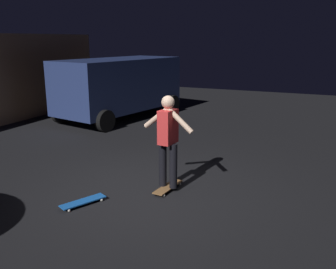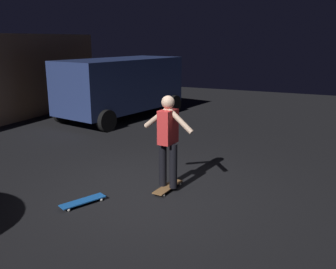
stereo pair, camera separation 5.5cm
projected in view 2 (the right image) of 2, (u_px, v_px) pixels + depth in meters
name	position (u px, v px, depth m)	size (l,w,h in m)	color
ground_plane	(149.00, 192.00, 6.61)	(28.00, 28.00, 0.00)	black
parked_van	(121.00, 84.00, 12.56)	(4.88, 2.96, 2.03)	navy
skateboard_ridden	(168.00, 187.00, 6.68)	(0.80, 0.28, 0.07)	olive
skateboard_spare	(83.00, 201.00, 6.10)	(0.79, 0.51, 0.07)	#1959B2
skater	(168.00, 135.00, 6.44)	(0.40, 0.99, 1.67)	black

